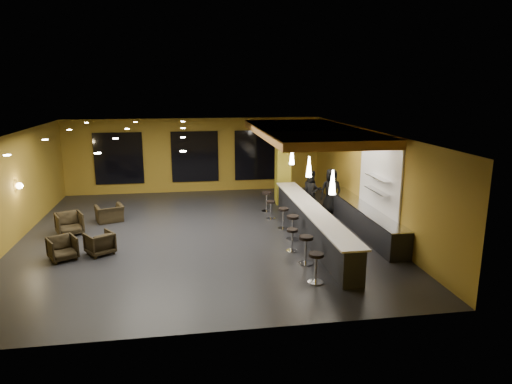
{
  "coord_description": "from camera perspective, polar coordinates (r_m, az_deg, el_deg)",
  "views": [
    {
      "loc": [
        -0.45,
        -15.14,
        5.07
      ],
      "look_at": [
        2.0,
        0.5,
        1.3
      ],
      "focal_mm": 32.0,
      "sensor_mm": 36.0,
      "label": 1
    }
  ],
  "objects": [
    {
      "name": "pendant_1",
      "position": [
        15.45,
        6.65,
        3.16
      ],
      "size": [
        0.2,
        0.2,
        0.7
      ],
      "primitive_type": "cone",
      "color": "white",
      "rests_on": "wood_soffit"
    },
    {
      "name": "armchair_a",
      "position": [
        14.68,
        -23.03,
        -6.5
      ],
      "size": [
        1.02,
        1.03,
        0.69
      ],
      "primitive_type": "imported",
      "rotation": [
        0.0,
        0.0,
        0.52
      ],
      "color": "black",
      "rests_on": "floor"
    },
    {
      "name": "bar_stool_6",
      "position": [
        18.42,
        1.34,
        -0.88
      ],
      "size": [
        0.42,
        0.42,
        0.83
      ],
      "rotation": [
        0.0,
        0.0,
        0.26
      ],
      "color": "silver",
      "rests_on": "floor"
    },
    {
      "name": "bar_stool_5",
      "position": [
        17.45,
        1.87,
        -1.94
      ],
      "size": [
        0.36,
        0.36,
        0.72
      ],
      "rotation": [
        0.0,
        0.0,
        0.12
      ],
      "color": "silver",
      "rests_on": "floor"
    },
    {
      "name": "armchair_d",
      "position": [
        18.02,
        -17.84,
        -2.57
      ],
      "size": [
        1.2,
        1.13,
        0.63
      ],
      "primitive_type": "imported",
      "rotation": [
        0.0,
        0.0,
        3.49
      ],
      "color": "black",
      "rests_on": "floor"
    },
    {
      "name": "bar_counter",
      "position": [
        15.42,
        6.95,
        -3.95
      ],
      "size": [
        0.6,
        8.0,
        1.0
      ],
      "primitive_type": "cube",
      "color": "black",
      "rests_on": "floor"
    },
    {
      "name": "wall_front",
      "position": [
        9.22,
        -5.56,
        -7.78
      ],
      "size": [
        12.0,
        0.1,
        3.5
      ],
      "primitive_type": "cube",
      "color": "olive",
      "rests_on": "floor"
    },
    {
      "name": "armchair_c",
      "position": [
        16.97,
        -22.3,
        -3.67
      ],
      "size": [
        1.09,
        1.11,
        0.77
      ],
      "primitive_type": "imported",
      "rotation": [
        0.0,
        0.0,
        0.43
      ],
      "color": "black",
      "rests_on": "floor"
    },
    {
      "name": "staff_a",
      "position": [
        18.04,
        6.82,
        -0.39
      ],
      "size": [
        0.66,
        0.51,
        1.6
      ],
      "primitive_type": "imported",
      "rotation": [
        0.0,
        0.0,
        -0.24
      ],
      "color": "black",
      "rests_on": "floor"
    },
    {
      "name": "tile_backsplash",
      "position": [
        15.83,
        15.19,
        1.74
      ],
      "size": [
        0.06,
        3.2,
        2.4
      ],
      "primitive_type": "cube",
      "color": "white",
      "rests_on": "wall_right"
    },
    {
      "name": "pendant_2",
      "position": [
        17.83,
        4.51,
        4.58
      ],
      "size": [
        0.2,
        0.2,
        0.7
      ],
      "primitive_type": "cone",
      "color": "white",
      "rests_on": "wood_soffit"
    },
    {
      "name": "ceiling",
      "position": [
        15.22,
        -7.23,
        7.56
      ],
      "size": [
        12.0,
        13.0,
        0.1
      ],
      "primitive_type": "cube",
      "color": "black"
    },
    {
      "name": "window_center",
      "position": [
        21.85,
        -7.64,
        4.4
      ],
      "size": [
        2.2,
        0.06,
        2.4
      ],
      "primitive_type": "cube",
      "color": "black",
      "rests_on": "wall_back"
    },
    {
      "name": "floor",
      "position": [
        15.99,
        -6.85,
        -5.38
      ],
      "size": [
        12.0,
        13.0,
        0.1
      ],
      "primitive_type": "cube",
      "color": "black",
      "rests_on": "ground"
    },
    {
      "name": "window_left",
      "position": [
        22.05,
        -16.79,
        4.04
      ],
      "size": [
        2.2,
        0.06,
        2.4
      ],
      "primitive_type": "cube",
      "color": "black",
      "rests_on": "wall_back"
    },
    {
      "name": "column",
      "position": [
        19.47,
        3.39,
        3.55
      ],
      "size": [
        0.6,
        0.6,
        3.5
      ],
      "primitive_type": "cube",
      "color": "#9E9023",
      "rests_on": "floor"
    },
    {
      "name": "staff_b",
      "position": [
        18.59,
        7.03,
        0.13
      ],
      "size": [
        0.84,
        0.66,
        1.67
      ],
      "primitive_type": "imported",
      "rotation": [
        0.0,
        0.0,
        -0.04
      ],
      "color": "black",
      "rests_on": "floor"
    },
    {
      "name": "bar_stool_4",
      "position": [
        16.29,
        3.44,
        -2.96
      ],
      "size": [
        0.39,
        0.39,
        0.77
      ],
      "rotation": [
        0.0,
        0.0,
        -0.17
      ],
      "color": "silver",
      "rests_on": "floor"
    },
    {
      "name": "wall_sconce",
      "position": [
        16.88,
        -27.47,
        0.69
      ],
      "size": [
        0.22,
        0.22,
        0.22
      ],
      "primitive_type": "sphere",
      "color": "#FFE5B2",
      "rests_on": "wall_left"
    },
    {
      "name": "pendant_0",
      "position": [
        13.1,
        9.55,
        1.22
      ],
      "size": [
        0.2,
        0.2,
        0.7
      ],
      "primitive_type": "cone",
      "color": "white",
      "rests_on": "wood_soffit"
    },
    {
      "name": "bar_stool_2",
      "position": [
        14.17,
        4.54,
        -5.63
      ],
      "size": [
        0.36,
        0.36,
        0.72
      ],
      "rotation": [
        0.0,
        0.0,
        -0.17
      ],
      "color": "silver",
      "rests_on": "floor"
    },
    {
      "name": "prep_counter",
      "position": [
        16.53,
        13.18,
        -3.28
      ],
      "size": [
        0.7,
        6.0,
        0.86
      ],
      "primitive_type": "cube",
      "color": "black",
      "rests_on": "floor"
    },
    {
      "name": "prep_top",
      "position": [
        16.4,
        13.26,
        -1.75
      ],
      "size": [
        0.72,
        6.0,
        0.03
      ],
      "primitive_type": "cube",
      "color": "silver",
      "rests_on": "prep_counter"
    },
    {
      "name": "bar_stool_3",
      "position": [
        15.18,
        4.61,
        -4.06
      ],
      "size": [
        0.42,
        0.42,
        0.82
      ],
      "rotation": [
        0.0,
        0.0,
        -0.17
      ],
      "color": "silver",
      "rests_on": "floor"
    },
    {
      "name": "bar_top",
      "position": [
        15.27,
        7.01,
        -2.07
      ],
      "size": [
        0.78,
        8.1,
        0.05
      ],
      "primitive_type": "cube",
      "color": "silver",
      "rests_on": "bar_counter"
    },
    {
      "name": "wall_left",
      "position": [
        16.48,
        -28.55,
        0.12
      ],
      "size": [
        0.1,
        13.0,
        3.5
      ],
      "primitive_type": "cube",
      "color": "olive",
      "rests_on": "floor"
    },
    {
      "name": "wall_right",
      "position": [
        16.81,
        14.05,
        1.6
      ],
      "size": [
        0.1,
        13.0,
        3.5
      ],
      "primitive_type": "cube",
      "color": "olive",
      "rests_on": "floor"
    },
    {
      "name": "armchair_b",
      "position": [
        14.74,
        -18.95,
        -6.06
      ],
      "size": [
        1.03,
        1.04,
        0.69
      ],
      "primitive_type": "imported",
      "rotation": [
        0.0,
        0.0,
        3.73
      ],
      "color": "black",
      "rests_on": "floor"
    },
    {
      "name": "wood_soffit",
      "position": [
        16.83,
        6.53,
        7.48
      ],
      "size": [
        3.6,
        8.0,
        0.28
      ],
      "primitive_type": "cube",
      "color": "#AF7333",
      "rests_on": "ceiling"
    },
    {
      "name": "wall_back",
      "position": [
        21.95,
        -7.65,
        4.58
      ],
      "size": [
        12.0,
        0.1,
        3.5
      ],
      "primitive_type": "cube",
      "color": "olive",
      "rests_on": "floor"
    },
    {
      "name": "staff_c",
      "position": [
        18.44,
        9.35,
        0.13
      ],
      "size": [
        0.88,
        0.58,
        1.79
      ],
      "primitive_type": "imported",
      "rotation": [
        0.0,
        0.0,
        -0.01
      ],
      "color": "black",
      "rests_on": "floor"
    },
    {
      "name": "wall_shelf_upper",
      "position": [
        15.58,
        15.02,
        1.76
      ],
      "size": [
        0.3,
        1.5,
        0.03
      ],
      "primitive_type": "cube",
      "color": "silver",
      "rests_on": "wall_right"
    },
    {
      "name": "bar_stool_1",
      "position": [
        13.21,
        6.25,
        -6.75
      ],
      "size": [
        0.43,
        0.43,
        0.84
      ],
      "rotation": [
        0.0,
        0.0,
        0.21
      ],
      "color": "silver",
      "rests_on": "floor"
    },
    {
      "name": "bar_stool_0",
      "position": [
        12.04,
        7.5,
        -8.91
      ],
      "size": [
        0.41,
        0.41,
        0.82
      ],
      "rotation": [
        0.0,
        0.0,
        0.28
      ],
      "color": "silver",
      "rests_on": "floor"
    },
    {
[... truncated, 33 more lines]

